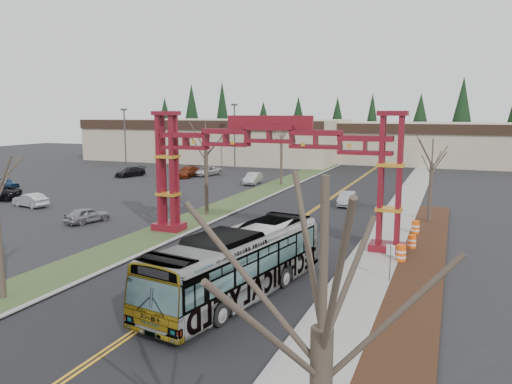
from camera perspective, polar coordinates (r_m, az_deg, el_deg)
The scene contains 33 objects.
ground at distance 19.90m, azimuth -17.69°, elevation -17.61°, with size 200.00×200.00×0.00m, color black.
road at distance 41.22m, azimuth 4.86°, elevation -3.26°, with size 12.00×110.00×0.02m, color black.
lane_line_left at distance 41.25m, azimuth 4.71°, elevation -3.23°, with size 0.12×100.00×0.01m, color orange.
lane_line_right at distance 41.18m, azimuth 5.02°, elevation -3.26°, with size 0.12×100.00×0.01m, color orange.
curb_right at distance 39.91m, azimuth 13.36°, elevation -3.80°, with size 0.30×110.00×0.15m, color gray.
sidewalk_right at distance 39.74m, azimuth 15.43°, elevation -3.93°, with size 2.60×110.00×0.14m, color gray.
landscape_strip at distance 25.17m, azimuth 17.50°, elevation -11.67°, with size 2.60×50.00×0.12m, color #321D10.
grass_median at distance 44.14m, azimuth -5.13°, elevation -2.40°, with size 4.00×110.00×0.08m, color #354824.
curb_left at distance 43.34m, azimuth -2.94°, elevation -2.54°, with size 0.30×110.00×0.15m, color gray.
gateway_arch at distance 33.75m, azimuth 1.53°, elevation 4.29°, with size 18.20×1.60×8.90m.
retail_building_west at distance 95.24m, azimuth -4.24°, elevation 6.02°, with size 46.00×22.30×7.50m.
retail_building_east at distance 93.68m, azimuth 20.80°, elevation 5.26°, with size 38.00×20.30×7.00m.
conifer_treeline at distance 106.20m, azimuth 15.72°, elevation 7.50°, with size 116.10×5.60×13.00m.
transit_bus at distance 24.02m, azimuth -2.08°, elevation -8.20°, with size 2.80×11.98×3.34m, color #A3A6AB.
silver_sedan at distance 48.32m, azimuth 10.38°, elevation -0.76°, with size 1.41×4.03×1.33m, color #A5A8AD.
parked_car_near_a at distance 42.50m, azimuth -18.74°, elevation -2.49°, with size 1.48×3.68×1.25m, color gray.
parked_car_near_b at distance 51.48m, azimuth -24.38°, elevation -0.85°, with size 1.37×3.92×1.29m, color silver.
parked_car_mid_a at distance 69.22m, azimuth -7.86°, elevation 2.30°, with size 2.05×5.04×1.46m, color maroon.
parked_car_mid_b at distance 65.25m, azimuth -26.90°, elevation 0.93°, with size 1.55×3.86×1.31m, color navy.
parked_car_far_a at distance 61.88m, azimuth -0.34°, elevation 1.56°, with size 1.49×4.27×1.41m, color #B6B8BF.
parked_car_far_b at distance 70.60m, azimuth -5.61°, elevation 2.40°, with size 2.14×4.63×1.29m, color silver.
parked_car_far_c at distance 71.31m, azimuth -14.20°, elevation 2.24°, with size 1.83×4.50×1.31m, color black.
bare_tree_median_mid at distance 42.60m, azimuth -5.76°, elevation 5.02°, with size 3.33×3.33×8.05m.
bare_tree_median_far at distance 60.91m, azimuth 2.93°, elevation 6.03°, with size 3.04×3.04×7.61m.
bare_tree_right_near at distance 7.46m, azimuth 7.57°, elevation -15.48°, with size 3.36×3.36×7.96m.
bare_tree_right_far at distance 42.00m, azimuth 19.46°, elevation 3.11°, with size 2.93×2.93×6.77m.
light_pole_near at distance 53.20m, azimuth -9.46°, elevation 4.89°, with size 0.75×0.38×8.68m.
light_pole_mid at distance 73.39m, azimuth -14.75°, elevation 6.13°, with size 0.81×0.41×9.34m.
light_pole_far at distance 77.79m, azimuth -2.47°, elevation 6.90°, with size 0.88×0.44×10.12m.
street_sign at distance 26.89m, azimuth 15.11°, elevation -7.03°, with size 0.46×0.18×2.06m.
barrel_south at distance 30.85m, azimuth 16.23°, elevation -6.82°, with size 0.58×0.58×1.08m.
barrel_mid at distance 33.97m, azimuth 17.38°, elevation -5.50°, with size 0.53×0.53×0.98m.
barrel_north at distance 38.00m, azimuth 17.75°, elevation -3.93°, with size 0.57×0.57×1.05m.
Camera 1 is at (11.61, -13.56, 8.80)m, focal length 35.00 mm.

